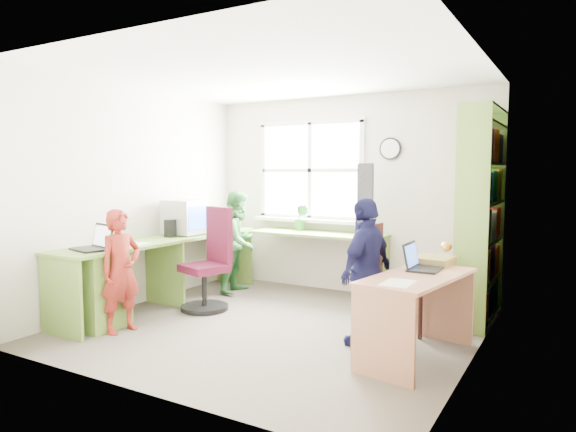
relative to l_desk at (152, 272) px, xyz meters
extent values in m
cube|color=#4E473D|center=(1.31, 0.28, -0.47)|extent=(3.60, 3.40, 0.02)
cube|color=white|center=(1.31, 0.28, 1.95)|extent=(3.60, 3.40, 0.02)
cube|color=beige|center=(1.31, 1.99, 0.74)|extent=(3.60, 0.02, 2.40)
cube|color=beige|center=(1.31, -1.43, 0.74)|extent=(3.60, 0.02, 2.40)
cube|color=beige|center=(-0.50, 0.28, 0.74)|extent=(0.02, 3.40, 2.40)
cube|color=beige|center=(3.12, 0.28, 0.74)|extent=(0.02, 3.40, 2.40)
cube|color=white|center=(0.81, 1.97, 1.04)|extent=(1.40, 0.01, 1.20)
cube|color=white|center=(0.81, 1.96, 1.04)|extent=(1.48, 0.04, 1.28)
cube|color=#A37E46|center=(3.09, -0.77, 0.54)|extent=(0.02, 0.82, 2.00)
sphere|color=gold|center=(3.06, -0.44, 0.54)|extent=(0.07, 0.07, 0.07)
cylinder|color=black|center=(1.86, 1.96, 1.29)|extent=(0.26, 0.03, 0.26)
cylinder|color=white|center=(1.86, 1.95, 1.29)|extent=(0.22, 0.01, 0.22)
cube|color=olive|center=(-0.19, 0.38, 0.28)|extent=(0.60, 2.70, 0.03)
cube|color=olive|center=(1.06, 1.70, 0.28)|extent=(1.65, 0.56, 0.03)
cube|color=olive|center=(-0.19, 0.38, -0.10)|extent=(0.56, 0.03, 0.72)
cube|color=olive|center=(-0.19, -0.94, -0.10)|extent=(0.56, 0.03, 0.72)
cube|color=olive|center=(-0.19, 1.70, -0.10)|extent=(0.56, 0.03, 0.72)
cube|color=olive|center=(1.86, 1.70, -0.10)|extent=(0.03, 0.52, 0.72)
cube|color=olive|center=(-0.19, -0.57, -0.10)|extent=(0.54, 0.45, 0.72)
cube|color=#AC7556|center=(2.71, 0.14, 0.20)|extent=(0.71, 1.24, 0.03)
cube|color=#AC7556|center=(2.62, -0.42, -0.13)|extent=(0.50, 0.10, 0.65)
cube|color=#AC7556|center=(2.80, 0.70, -0.13)|extent=(0.50, 0.10, 0.65)
cube|color=olive|center=(2.96, 0.96, 0.59)|extent=(0.30, 0.02, 2.10)
cube|color=olive|center=(2.96, 1.96, 0.59)|extent=(0.30, 0.02, 2.10)
cube|color=olive|center=(2.96, 1.46, 1.63)|extent=(0.30, 1.00, 0.02)
cube|color=olive|center=(2.96, 1.46, -0.40)|extent=(0.30, 1.00, 0.02)
cube|color=olive|center=(2.96, 1.46, -0.04)|extent=(0.30, 1.00, 0.02)
cube|color=olive|center=(2.96, 1.46, 0.34)|extent=(0.30, 1.00, 0.02)
cube|color=olive|center=(2.96, 1.46, 0.72)|extent=(0.30, 1.00, 0.02)
cube|color=olive|center=(2.96, 1.46, 1.10)|extent=(0.30, 1.00, 0.02)
cube|color=olive|center=(2.96, 1.46, 1.48)|extent=(0.30, 1.00, 0.02)
cube|color=#AE2318|center=(2.96, 1.16, -0.25)|extent=(0.25, 0.28, 0.27)
cube|color=#184595|center=(2.96, 1.48, -0.24)|extent=(0.25, 0.30, 0.29)
cube|color=#1D7C35|center=(2.96, 1.78, -0.23)|extent=(0.25, 0.26, 0.30)
cube|color=gold|center=(2.96, 1.16, 0.13)|extent=(0.25, 0.28, 0.30)
cube|color=#73317C|center=(2.96, 1.48, 0.14)|extent=(0.25, 0.30, 0.32)
cube|color=orange|center=(2.96, 1.78, 0.12)|extent=(0.25, 0.26, 0.29)
cube|color=#252525|center=(2.96, 1.16, 0.52)|extent=(0.25, 0.28, 0.32)
cube|color=beige|center=(2.96, 1.48, 0.50)|extent=(0.25, 0.30, 0.29)
cube|color=#AE2318|center=(2.96, 1.78, 0.51)|extent=(0.25, 0.26, 0.30)
cube|color=#184595|center=(2.96, 1.16, 0.88)|extent=(0.25, 0.28, 0.29)
cube|color=#1D7C35|center=(2.96, 1.48, 0.89)|extent=(0.25, 0.30, 0.30)
cube|color=gold|center=(2.96, 1.78, 0.90)|extent=(0.25, 0.26, 0.32)
cube|color=#73317C|center=(2.96, 1.16, 1.27)|extent=(0.25, 0.28, 0.30)
cube|color=orange|center=(2.96, 1.48, 1.28)|extent=(0.25, 0.30, 0.32)
cube|color=#252525|center=(2.96, 1.78, 1.26)|extent=(0.25, 0.26, 0.29)
cylinder|color=black|center=(0.33, 0.43, -0.43)|extent=(0.64, 0.64, 0.05)
cylinder|color=black|center=(0.33, 0.43, -0.22)|extent=(0.07, 0.07, 0.38)
cube|color=#4B0E22|center=(0.33, 0.43, 0.00)|extent=(0.53, 0.53, 0.08)
cube|color=#4B0E22|center=(0.39, 0.62, 0.35)|extent=(0.40, 0.19, 0.60)
cylinder|color=#331611|center=(2.20, 0.27, -0.22)|extent=(0.04, 0.04, 0.47)
cylinder|color=#331611|center=(2.58, 0.24, -0.22)|extent=(0.04, 0.04, 0.47)
cylinder|color=#331611|center=(2.23, 0.65, -0.22)|extent=(0.04, 0.04, 0.47)
cylinder|color=#331611|center=(2.61, 0.62, -0.22)|extent=(0.04, 0.04, 0.47)
cube|color=#331611|center=(2.41, 0.44, 0.03)|extent=(0.47, 0.47, 0.04)
cube|color=#331611|center=(2.21, 0.46, 0.30)|extent=(0.06, 0.42, 0.53)
cube|color=#ADAFB2|center=(-0.20, 0.73, 0.31)|extent=(0.30, 0.24, 0.02)
cube|color=#ADAFB2|center=(-0.20, 0.73, 0.51)|extent=(0.41, 0.37, 0.39)
cube|color=#3F72F2|center=(0.01, 0.73, 0.51)|extent=(0.01, 0.32, 0.28)
cube|color=black|center=(-0.17, -0.62, 0.30)|extent=(0.40, 0.33, 0.02)
cube|color=black|center=(-0.14, -0.49, 0.42)|extent=(0.35, 0.14, 0.23)
cube|color=white|center=(-0.14, -0.50, 0.42)|extent=(0.31, 0.11, 0.19)
cube|color=black|center=(2.71, 0.37, 0.23)|extent=(0.24, 0.33, 0.02)
cube|color=black|center=(2.59, 0.37, 0.33)|extent=(0.06, 0.33, 0.22)
cube|color=#3F72F2|center=(2.60, 0.37, 0.33)|extent=(0.04, 0.29, 0.17)
cube|color=black|center=(-0.19, 0.48, 0.39)|extent=(0.11, 0.11, 0.20)
cube|color=black|center=(-0.21, 1.09, 0.38)|extent=(0.09, 0.09, 0.16)
cube|color=black|center=(1.65, 1.71, 0.71)|extent=(0.19, 0.18, 0.83)
cube|color=red|center=(2.69, 0.68, 0.25)|extent=(0.36, 0.36, 0.07)
cube|color=white|center=(-0.10, -0.15, 0.30)|extent=(0.27, 0.34, 0.00)
cube|color=white|center=(2.67, -0.23, 0.22)|extent=(0.21, 0.30, 0.00)
imported|color=#2A6B30|center=(0.78, 1.79, 0.46)|extent=(0.18, 0.15, 0.33)
imported|color=maroon|center=(0.14, -0.54, 0.12)|extent=(0.32, 0.45, 1.14)
imported|color=#2D7230|center=(0.17, 1.31, 0.17)|extent=(0.55, 0.66, 1.24)
imported|color=#13143D|center=(2.24, 0.26, 0.18)|extent=(0.41, 0.78, 1.27)
camera|label=1|loc=(3.81, -3.82, 1.03)|focal=32.00mm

